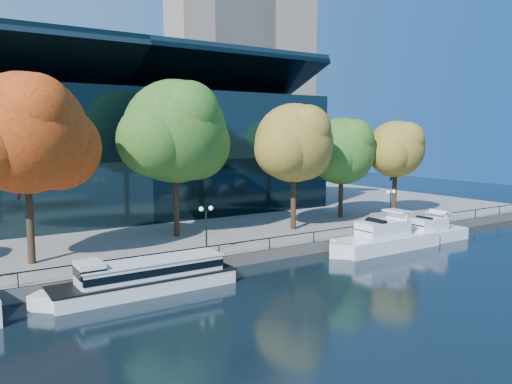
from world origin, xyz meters
TOP-DOWN VIEW (x-y plane):
  - ground at (0.00, 0.00)m, footprint 160.00×160.00m
  - promenade at (0.00, 36.38)m, footprint 90.00×67.08m
  - railing at (0.00, 3.25)m, footprint 88.20×0.08m
  - convention_building at (-4.00, 31.79)m, footprint 50.00×24.57m
  - office_tower at (28.00, 55.00)m, footprint 22.50×22.50m
  - tour_boat at (-12.56, 0.67)m, footprint 14.11×3.15m
  - cruiser_near at (11.11, 0.42)m, footprint 12.70×3.27m
  - cruiser_far at (17.82, 0.48)m, footprint 9.73×2.70m
  - tree_1 at (-18.02, 9.18)m, footprint 11.47×9.40m
  - tree_2 at (-4.33, 12.61)m, footprint 12.35×10.12m
  - tree_3 at (7.42, 9.30)m, footprint 10.17×8.34m
  - tree_4 at (16.83, 12.28)m, footprint 9.91×8.12m
  - tree_5 at (23.42, 9.86)m, footprint 8.62×7.07m
  - lamp_1 at (-5.51, 4.50)m, footprint 1.26×0.36m
  - lamp_2 at (16.58, 4.50)m, footprint 1.26×0.36m

SIDE VIEW (x-z plane):
  - ground at x=0.00m, z-range 0.00..0.00m
  - promenade at x=0.00m, z-range 0.00..1.00m
  - cruiser_far at x=17.82m, z-range -0.58..2.60m
  - tour_boat at x=-12.56m, z-range -0.20..2.48m
  - cruiser_near at x=11.11m, z-range -0.70..2.98m
  - railing at x=0.00m, z-range 1.44..2.43m
  - lamp_1 at x=-5.51m, z-range 1.97..6.00m
  - lamp_2 at x=16.58m, z-range 1.97..6.00m
  - convention_building at x=-4.00m, z-range -2.21..19.22m
  - tree_4 at x=16.83m, z-range 2.81..14.70m
  - tree_5 at x=23.42m, z-range 3.18..14.74m
  - tree_3 at x=7.42m, z-range 3.31..16.42m
  - tree_1 at x=-18.02m, z-range 3.51..18.11m
  - tree_2 at x=-4.33m, z-range 3.41..18.54m
  - office_tower at x=28.00m, z-range 0.07..65.97m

